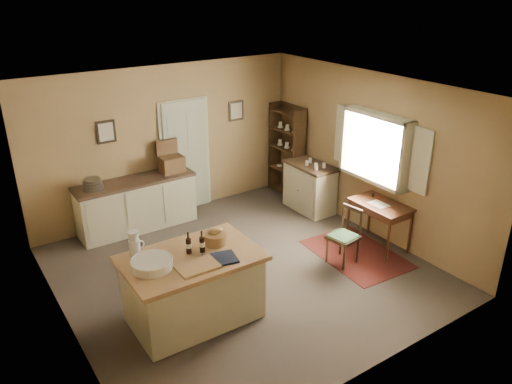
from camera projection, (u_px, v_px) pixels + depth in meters
ground at (243, 271)px, 7.45m from camera, size 5.00×5.00×0.00m
wall_back at (166, 142)px, 8.82m from camera, size 5.00×0.10×2.70m
wall_front at (376, 268)px, 5.01m from camera, size 5.00×0.10×2.70m
wall_left at (56, 236)px, 5.63m from camera, size 0.10×5.00×2.70m
wall_right at (370, 155)px, 8.20m from camera, size 0.10×5.00×2.70m
ceiling at (241, 91)px, 6.38m from camera, size 5.00×5.00×0.00m
door at (186, 155)px, 9.09m from camera, size 0.97×0.06×2.11m
framed_prints at (176, 121)px, 8.76m from camera, size 2.82×0.02×0.38m
window at (377, 147)px, 7.93m from camera, size 0.25×1.99×1.12m
work_island at (192, 286)px, 6.24m from camera, size 1.68×1.10×1.20m
sideboard at (137, 203)px, 8.55m from camera, size 2.03×0.58×1.18m
rug at (356, 254)px, 7.90m from camera, size 1.20×1.67×0.01m
writing_desk at (380, 209)px, 7.87m from camera, size 0.58×0.94×0.82m
desk_chair at (343, 237)px, 7.51m from camera, size 0.46×0.46×0.86m
right_cabinet at (310, 187)px, 9.26m from camera, size 0.55×0.99×0.99m
shelving_unit at (288, 150)px, 9.82m from camera, size 0.31×0.81×1.80m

